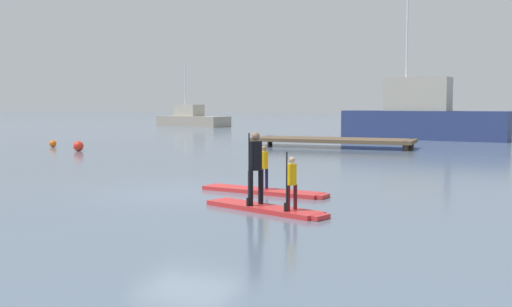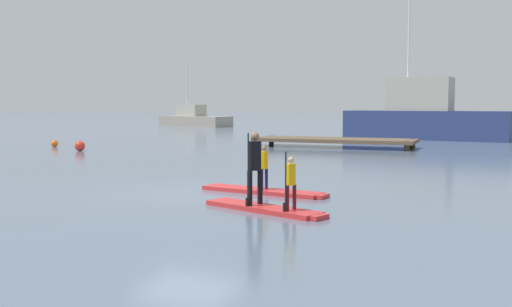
{
  "view_description": "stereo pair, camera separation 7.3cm",
  "coord_description": "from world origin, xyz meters",
  "px_view_note": "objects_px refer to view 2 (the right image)",
  "views": [
    {
      "loc": [
        7.14,
        -13.33,
        2.26
      ],
      "look_at": [
        1.09,
        1.93,
        0.9
      ],
      "focal_mm": 42.45,
      "sensor_mm": 36.0,
      "label": 1
    },
    {
      "loc": [
        7.21,
        -13.3,
        2.26
      ],
      "look_at": [
        1.09,
        1.93,
        0.9
      ],
      "focal_mm": 42.45,
      "sensor_mm": 36.0,
      "label": 2
    }
  ],
  "objects_px": {
    "paddleboard_far": "(265,209)",
    "mooring_buoy_mid": "(80,146)",
    "paddler_adult": "(255,163)",
    "paddleboard_near": "(264,191)",
    "fishing_boat_white_large": "(424,117)",
    "fishing_boat_green_midground": "(194,119)",
    "mooring_buoy_near": "(54,144)",
    "paddler_child_front": "(291,180)",
    "paddler_child_solo": "(264,165)"
  },
  "relations": [
    {
      "from": "paddler_child_solo",
      "to": "fishing_boat_white_large",
      "type": "relative_size",
      "value": 0.11
    },
    {
      "from": "paddler_child_solo",
      "to": "paddler_adult",
      "type": "distance_m",
      "value": 2.36
    },
    {
      "from": "paddleboard_far",
      "to": "mooring_buoy_mid",
      "type": "height_order",
      "value": "mooring_buoy_mid"
    },
    {
      "from": "paddleboard_near",
      "to": "mooring_buoy_near",
      "type": "relative_size",
      "value": 9.58
    },
    {
      "from": "paddleboard_far",
      "to": "paddler_child_front",
      "type": "xyz_separation_m",
      "value": [
        0.66,
        -0.26,
        0.66
      ]
    },
    {
      "from": "paddler_adult",
      "to": "paddleboard_near",
      "type": "bearing_deg",
      "value": 106.41
    },
    {
      "from": "paddler_child_front",
      "to": "mooring_buoy_mid",
      "type": "distance_m",
      "value": 18.91
    },
    {
      "from": "paddleboard_near",
      "to": "fishing_boat_white_large",
      "type": "relative_size",
      "value": 0.32
    },
    {
      "from": "paddler_child_solo",
      "to": "paddleboard_far",
      "type": "bearing_deg",
      "value": -68.33
    },
    {
      "from": "paddleboard_near",
      "to": "fishing_boat_white_large",
      "type": "xyz_separation_m",
      "value": [
        1.06,
        25.19,
        1.39
      ]
    },
    {
      "from": "paddleboard_near",
      "to": "paddler_child_solo",
      "type": "xyz_separation_m",
      "value": [
        0.0,
        -0.01,
        0.67
      ]
    },
    {
      "from": "paddleboard_near",
      "to": "paddler_child_front",
      "type": "height_order",
      "value": "paddler_child_front"
    },
    {
      "from": "paddler_child_solo",
      "to": "paddleboard_far",
      "type": "distance_m",
      "value": 2.61
    },
    {
      "from": "paddler_child_solo",
      "to": "paddleboard_far",
      "type": "height_order",
      "value": "paddler_child_solo"
    },
    {
      "from": "mooring_buoy_near",
      "to": "mooring_buoy_mid",
      "type": "bearing_deg",
      "value": -30.22
    },
    {
      "from": "paddleboard_near",
      "to": "fishing_boat_green_midground",
      "type": "relative_size",
      "value": 0.41
    },
    {
      "from": "fishing_boat_white_large",
      "to": "paddleboard_far",
      "type": "bearing_deg",
      "value": -90.26
    },
    {
      "from": "fishing_boat_green_midground",
      "to": "mooring_buoy_mid",
      "type": "height_order",
      "value": "fishing_boat_green_midground"
    },
    {
      "from": "paddleboard_near",
      "to": "paddler_child_front",
      "type": "bearing_deg",
      "value": -58.73
    },
    {
      "from": "fishing_boat_green_midground",
      "to": "mooring_buoy_near",
      "type": "distance_m",
      "value": 29.28
    },
    {
      "from": "paddler_adult",
      "to": "mooring_buoy_mid",
      "type": "distance_m",
      "value": 17.98
    },
    {
      "from": "paddler_adult",
      "to": "paddler_child_front",
      "type": "xyz_separation_m",
      "value": [
        0.93,
        -0.36,
        -0.28
      ]
    },
    {
      "from": "fishing_boat_white_large",
      "to": "fishing_boat_green_midground",
      "type": "height_order",
      "value": "fishing_boat_white_large"
    },
    {
      "from": "paddleboard_near",
      "to": "paddler_child_solo",
      "type": "distance_m",
      "value": 0.67
    },
    {
      "from": "paddler_adult",
      "to": "fishing_boat_white_large",
      "type": "relative_size",
      "value": 0.14
    },
    {
      "from": "paddler_child_front",
      "to": "fishing_boat_green_midground",
      "type": "relative_size",
      "value": 0.14
    },
    {
      "from": "paddleboard_near",
      "to": "mooring_buoy_mid",
      "type": "xyz_separation_m",
      "value": [
        -13.02,
        9.37,
        0.19
      ]
    },
    {
      "from": "paddleboard_near",
      "to": "paddler_child_front",
      "type": "xyz_separation_m",
      "value": [
        1.59,
        -2.62,
        0.66
      ]
    },
    {
      "from": "paddler_child_front",
      "to": "mooring_buoy_near",
      "type": "bearing_deg",
      "value": 142.03
    },
    {
      "from": "mooring_buoy_mid",
      "to": "paddler_child_solo",
      "type": "bearing_deg",
      "value": -35.76
    },
    {
      "from": "mooring_buoy_near",
      "to": "mooring_buoy_mid",
      "type": "distance_m",
      "value": 3.44
    },
    {
      "from": "paddleboard_far",
      "to": "paddler_child_solo",
      "type": "bearing_deg",
      "value": 111.67
    },
    {
      "from": "paddleboard_near",
      "to": "mooring_buoy_near",
      "type": "distance_m",
      "value": 19.47
    },
    {
      "from": "paddler_child_solo",
      "to": "fishing_boat_white_large",
      "type": "height_order",
      "value": "fishing_boat_white_large"
    },
    {
      "from": "paddler_adult",
      "to": "mooring_buoy_mid",
      "type": "relative_size",
      "value": 3.22
    },
    {
      "from": "paddleboard_far",
      "to": "mooring_buoy_mid",
      "type": "relative_size",
      "value": 6.2
    },
    {
      "from": "paddleboard_near",
      "to": "paddleboard_far",
      "type": "relative_size",
      "value": 1.16
    },
    {
      "from": "fishing_boat_green_midground",
      "to": "paddler_adult",
      "type": "bearing_deg",
      "value": -60.74
    },
    {
      "from": "paddleboard_far",
      "to": "mooring_buoy_near",
      "type": "height_order",
      "value": "mooring_buoy_near"
    },
    {
      "from": "fishing_boat_green_midground",
      "to": "mooring_buoy_mid",
      "type": "relative_size",
      "value": 17.56
    },
    {
      "from": "fishing_boat_green_midground",
      "to": "mooring_buoy_near",
      "type": "xyz_separation_m",
      "value": [
        6.79,
        -28.48,
        -0.55
      ]
    },
    {
      "from": "paddleboard_near",
      "to": "paddler_adult",
      "type": "height_order",
      "value": "paddler_adult"
    },
    {
      "from": "paddleboard_far",
      "to": "fishing_boat_green_midground",
      "type": "xyz_separation_m",
      "value": [
        -23.72,
        41.94,
        0.68
      ]
    },
    {
      "from": "paddler_child_solo",
      "to": "paddler_child_front",
      "type": "xyz_separation_m",
      "value": [
        1.59,
        -2.61,
        -0.01
      ]
    },
    {
      "from": "paddler_child_solo",
      "to": "fishing_boat_green_midground",
      "type": "relative_size",
      "value": 0.14
    },
    {
      "from": "mooring_buoy_mid",
      "to": "fishing_boat_white_large",
      "type": "bearing_deg",
      "value": 48.31
    },
    {
      "from": "paddler_adult",
      "to": "paddler_child_front",
      "type": "relative_size",
      "value": 1.29
    },
    {
      "from": "paddler_child_front",
      "to": "mooring_buoy_mid",
      "type": "xyz_separation_m",
      "value": [
        -14.62,
        11.99,
        -0.47
      ]
    },
    {
      "from": "mooring_buoy_mid",
      "to": "paddler_child_front",
      "type": "bearing_deg",
      "value": -39.37
    },
    {
      "from": "fishing_boat_green_midground",
      "to": "mooring_buoy_mid",
      "type": "xyz_separation_m",
      "value": [
        9.76,
        -30.21,
        -0.49
      ]
    }
  ]
}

